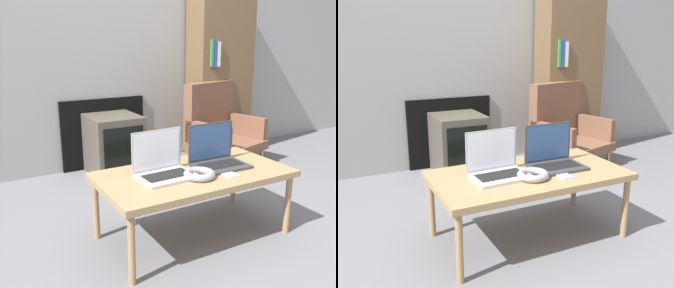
# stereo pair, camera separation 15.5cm
# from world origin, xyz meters

# --- Properties ---
(ground_plane) EXTENTS (14.00, 14.00, 0.00)m
(ground_plane) POSITION_xyz_m (0.00, 0.00, 0.00)
(ground_plane) COLOR slate
(wall_back) EXTENTS (7.00, 0.08, 2.60)m
(wall_back) POSITION_xyz_m (-0.00, 1.78, 1.29)
(wall_back) COLOR #999999
(wall_back) RESTS_ON ground_plane
(table) EXTENTS (1.10, 0.58, 0.40)m
(table) POSITION_xyz_m (0.00, 0.26, 0.37)
(table) COLOR #9E7A51
(table) RESTS_ON ground_plane
(laptop_left) EXTENTS (0.32, 0.24, 0.25)m
(laptop_left) POSITION_xyz_m (-0.18, 0.29, 0.46)
(laptop_left) COLOR #B2B2B7
(laptop_left) RESTS_ON table
(laptop_right) EXTENTS (0.32, 0.23, 0.25)m
(laptop_right) POSITION_xyz_m (0.18, 0.29, 0.46)
(laptop_right) COLOR #38383D
(laptop_right) RESTS_ON table
(headphones) EXTENTS (0.17, 0.17, 0.04)m
(headphones) POSITION_xyz_m (-0.03, 0.16, 0.42)
(headphones) COLOR gray
(headphones) RESTS_ON table
(phone) EXTENTS (0.07, 0.13, 0.01)m
(phone) POSITION_xyz_m (0.14, 0.13, 0.41)
(phone) COLOR silver
(phone) RESTS_ON table
(tv) EXTENTS (0.42, 0.46, 0.52)m
(tv) POSITION_xyz_m (-0.00, 1.50, 0.26)
(tv) COLOR #4C473D
(tv) RESTS_ON ground_plane
(armchair) EXTENTS (0.72, 0.66, 0.76)m
(armchair) POSITION_xyz_m (0.95, 1.28, 0.36)
(armchair) COLOR brown
(armchair) RESTS_ON ground_plane
(bookshelf) EXTENTS (0.61, 0.32, 1.62)m
(bookshelf) POSITION_xyz_m (1.17, 1.58, 0.81)
(bookshelf) COLOR brown
(bookshelf) RESTS_ON ground_plane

